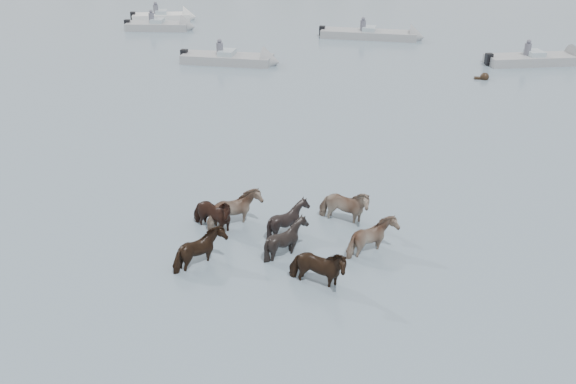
# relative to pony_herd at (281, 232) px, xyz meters

# --- Properties ---
(ground) EXTENTS (400.00, 400.00, 0.00)m
(ground) POSITION_rel_pony_herd_xyz_m (-1.19, -0.80, -0.38)
(ground) COLOR slate
(ground) RESTS_ON ground
(pony_herd) EXTENTS (6.00, 4.29, 1.32)m
(pony_herd) POSITION_rel_pony_herd_xyz_m (0.00, 0.00, 0.00)
(pony_herd) COLOR black
(pony_herd) RESTS_ON ground
(swimming_pony) EXTENTS (0.72, 0.44, 0.44)m
(swimming_pony) POSITION_rel_pony_herd_xyz_m (7.22, 17.70, -0.28)
(swimming_pony) COLOR black
(swimming_pony) RESTS_ON ground
(motorboat_a) EXTENTS (4.87, 2.12, 1.92)m
(motorboat_a) POSITION_rel_pony_herd_xyz_m (-12.50, 27.04, -0.15)
(motorboat_a) COLOR gray
(motorboat_a) RESTS_ON ground
(motorboat_b) EXTENTS (5.58, 1.78, 1.92)m
(motorboat_b) POSITION_rel_pony_herd_xyz_m (-5.49, 18.73, -0.15)
(motorboat_b) COLOR gray
(motorboat_b) RESTS_ON ground
(motorboat_c) EXTENTS (6.73, 1.93, 1.92)m
(motorboat_c) POSITION_rel_pony_herd_xyz_m (1.89, 26.51, -0.16)
(motorboat_c) COLOR gray
(motorboat_c) RESTS_ON ground
(motorboat_d) EXTENTS (5.81, 3.10, 1.92)m
(motorboat_d) POSITION_rel_pony_herd_xyz_m (11.00, 21.57, -0.15)
(motorboat_d) COLOR gray
(motorboat_d) RESTS_ON ground
(motorboat_f) EXTENTS (4.78, 2.79, 1.92)m
(motorboat_f) POSITION_rel_pony_herd_xyz_m (-13.42, 30.43, -0.15)
(motorboat_f) COLOR silver
(motorboat_f) RESTS_ON ground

